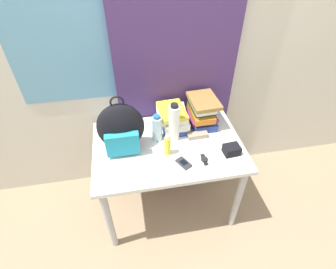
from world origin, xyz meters
name	(u,v)px	position (x,y,z in m)	size (l,w,h in m)	color
ground_plane	(176,239)	(0.00, 0.00, 0.00)	(12.00, 12.00, 0.00)	#9E8466
wall_back	(156,46)	(0.00, 0.79, 1.25)	(6.00, 0.06, 2.50)	silver
curtain_blue	(177,48)	(0.13, 0.74, 1.25)	(0.90, 0.04, 2.50)	#4C336B
desk	(168,154)	(0.00, 0.35, 0.61)	(1.06, 0.71, 0.70)	silver
backpack	(121,129)	(-0.31, 0.38, 0.88)	(0.31, 0.19, 0.43)	black
book_stack_left	(173,118)	(0.07, 0.55, 0.79)	(0.24, 0.28, 0.17)	navy
book_stack_center	(202,112)	(0.30, 0.55, 0.81)	(0.23, 0.28, 0.22)	navy
water_bottle	(157,128)	(-0.06, 0.44, 0.80)	(0.07, 0.07, 0.21)	silver
sports_bottle	(174,123)	(0.06, 0.42, 0.85)	(0.08, 0.08, 0.30)	white
sunscreen_bottle	(167,146)	(-0.02, 0.27, 0.78)	(0.05, 0.05, 0.16)	yellow
cell_phone	(184,163)	(0.07, 0.15, 0.71)	(0.10, 0.12, 0.02)	#2D2D33
sunglasses_case	(198,135)	(0.23, 0.40, 0.72)	(0.15, 0.06, 0.04)	gray
camera_pouch	(232,150)	(0.41, 0.19, 0.73)	(0.11, 0.09, 0.06)	black
wristwatch	(204,159)	(0.21, 0.16, 0.71)	(0.05, 0.10, 0.01)	black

